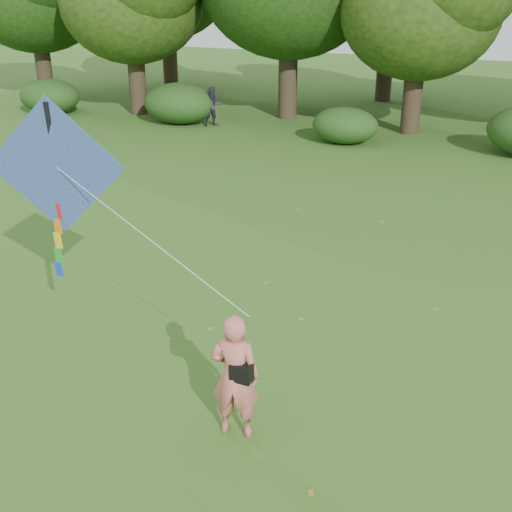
% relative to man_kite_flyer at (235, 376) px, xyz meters
% --- Properties ---
extents(ground, '(100.00, 100.00, 0.00)m').
position_rel_man_kite_flyer_xyz_m(ground, '(0.19, 0.83, -0.96)').
color(ground, '#265114').
rests_on(ground, ground).
extents(man_kite_flyer, '(0.78, 0.59, 1.91)m').
position_rel_man_kite_flyer_xyz_m(man_kite_flyer, '(0.00, 0.00, 0.00)').
color(man_kite_flyer, '#CE6861').
rests_on(man_kite_flyer, ground).
extents(bystander_left, '(1.03, 1.05, 1.71)m').
position_rel_man_kite_flyer_xyz_m(bystander_left, '(-10.16, 18.78, -0.10)').
color(bystander_left, '#2C2B39').
rests_on(bystander_left, ground).
extents(crossbody_bag, '(0.43, 0.20, 0.73)m').
position_rel_man_kite_flyer_xyz_m(crossbody_bag, '(0.12, -0.03, 0.13)').
color(crossbody_bag, black).
rests_on(crossbody_bag, ground).
extents(flying_kite, '(4.65, 1.11, 3.00)m').
position_rel_man_kite_flyer_xyz_m(flying_kite, '(-3.35, 0.70, 2.40)').
color(flying_kite, '#243B9D').
rests_on(flying_kite, ground).
extents(shrub_band, '(39.15, 3.22, 1.88)m').
position_rel_man_kite_flyer_xyz_m(shrub_band, '(-0.53, 18.43, -0.10)').
color(shrub_band, '#264919').
rests_on(shrub_band, ground).
extents(fallen_leaves, '(7.83, 12.44, 0.01)m').
position_rel_man_kite_flyer_xyz_m(fallen_leaves, '(0.65, 4.03, -0.95)').
color(fallen_leaves, olive).
rests_on(fallen_leaves, ground).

